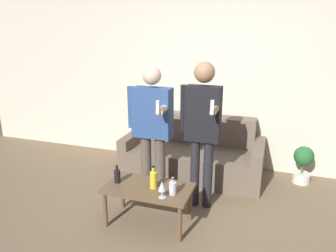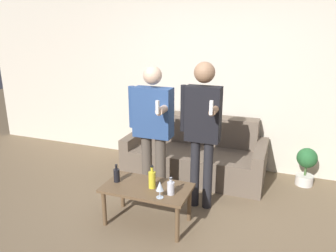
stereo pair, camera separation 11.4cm
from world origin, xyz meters
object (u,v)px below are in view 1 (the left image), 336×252
(coffee_table, at_px, (148,192))
(person_standing_left, at_px, (152,124))
(couch, at_px, (193,154))
(bottle_orange, at_px, (173,188))
(person_standing_right, at_px, (202,123))

(coffee_table, distance_m, person_standing_left, 0.81)
(couch, distance_m, bottle_orange, 1.44)
(couch, distance_m, person_standing_right, 1.14)
(bottle_orange, relative_size, person_standing_left, 0.11)
(coffee_table, bearing_deg, person_standing_left, 106.65)
(person_standing_left, bearing_deg, coffee_table, -73.35)
(bottle_orange, height_order, person_standing_right, person_standing_right)
(coffee_table, relative_size, bottle_orange, 5.07)
(bottle_orange, relative_size, person_standing_right, 0.11)
(coffee_table, height_order, bottle_orange, bottle_orange)
(coffee_table, xyz_separation_m, bottle_orange, (0.28, -0.06, 0.12))
(coffee_table, relative_size, person_standing_left, 0.57)
(coffee_table, xyz_separation_m, person_standing_right, (0.43, 0.52, 0.62))
(couch, bearing_deg, coffee_table, -95.70)
(person_standing_left, distance_m, person_standing_right, 0.61)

